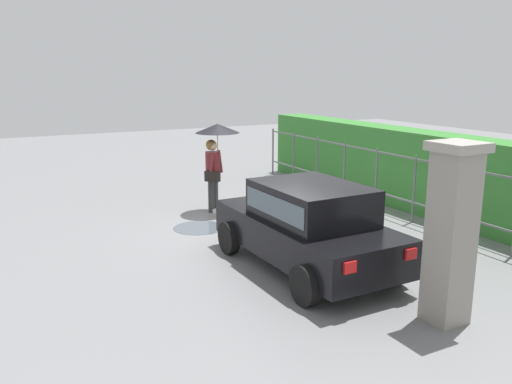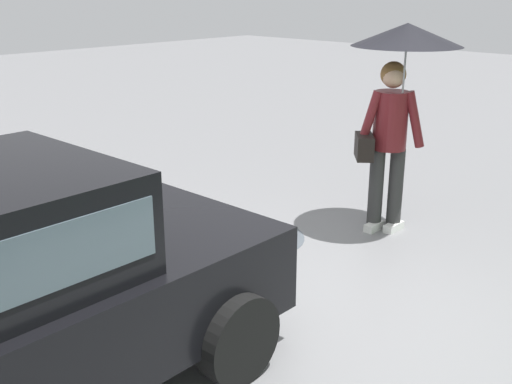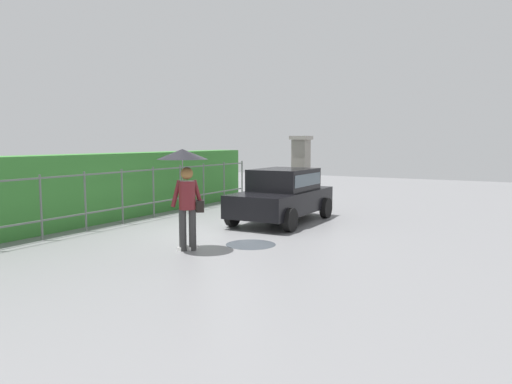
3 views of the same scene
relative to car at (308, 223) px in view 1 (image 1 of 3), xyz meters
name	(u,v)px [view 1 (image 1 of 3)]	position (x,y,z in m)	size (l,w,h in m)	color
ground_plane	(275,229)	(-2.19, 0.64, -0.80)	(40.00, 40.00, 0.00)	slate
car	(308,223)	(0.00, 0.00, 0.00)	(3.76, 1.90, 1.48)	black
pedestrian	(216,146)	(-4.19, 0.16, 0.78)	(1.04, 1.04, 2.09)	#333333
gate_pillar	(451,232)	(2.48, 0.57, 0.44)	(0.60, 0.60, 2.42)	gray
fence_section	(394,181)	(-1.88, 3.61, 0.02)	(11.34, 0.05, 1.50)	#59605B
hedge_row	(424,172)	(-1.88, 4.54, 0.15)	(12.29, 0.90, 1.90)	#387F33
puddle_near	(199,228)	(-3.07, -0.75, -0.80)	(1.10, 1.10, 0.00)	#4C545B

